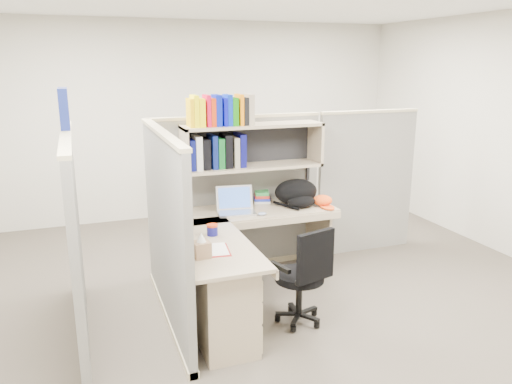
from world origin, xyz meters
name	(u,v)px	position (x,y,z in m)	size (l,w,h in m)	color
ground	(268,303)	(0.00, 0.00, 0.00)	(6.00, 6.00, 0.00)	#3C362E
room_shell	(269,127)	(0.00, 0.00, 1.62)	(6.00, 6.00, 6.00)	beige
cubicle	(214,199)	(-0.37, 0.45, 0.91)	(3.79, 1.84, 1.95)	#5C5C58
desk	(235,277)	(-0.41, -0.29, 0.44)	(1.74, 1.75, 0.73)	gray
laptop	(236,201)	(-0.14, 0.50, 0.86)	(0.36, 0.36, 0.26)	silver
backpack	(298,193)	(0.53, 0.54, 0.86)	(0.45, 0.35, 0.27)	black
orange_cap	(322,200)	(0.77, 0.47, 0.78)	(0.20, 0.23, 0.11)	#E34913
snack_canister	(212,230)	(-0.52, -0.02, 0.78)	(0.10, 0.10, 0.09)	navy
tissue_box	(201,245)	(-0.72, -0.47, 0.83)	(0.12, 0.12, 0.19)	#957354
mouse	(262,214)	(0.07, 0.36, 0.75)	(0.08, 0.06, 0.03)	#7D8CB2
paper_cup	(236,201)	(-0.07, 0.74, 0.78)	(0.08, 0.08, 0.11)	white
book_stack	(262,196)	(0.24, 0.82, 0.79)	(0.17, 0.23, 0.11)	slate
loose_paper	(214,249)	(-0.59, -0.35, 0.73)	(0.21, 0.27, 0.00)	white
task_chair	(302,291)	(0.13, -0.45, 0.31)	(0.49, 0.45, 0.86)	black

